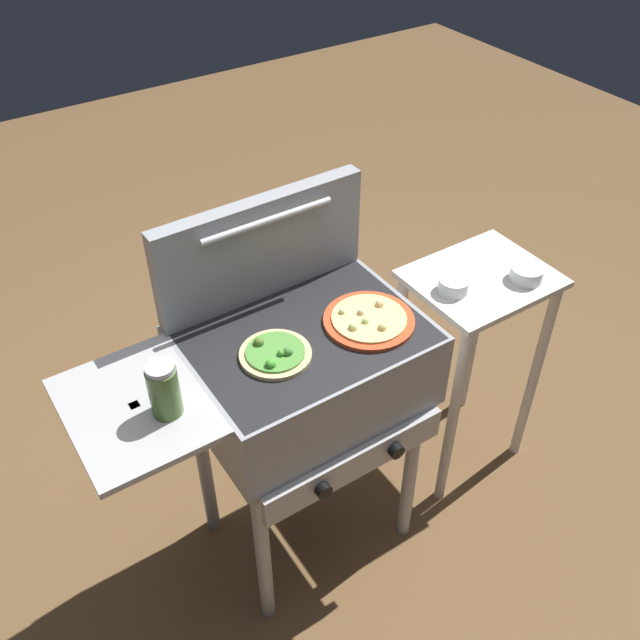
{
  "coord_description": "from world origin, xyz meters",
  "views": [
    {
      "loc": [
        -0.74,
        -1.2,
        2.13
      ],
      "look_at": [
        0.05,
        0.0,
        0.92
      ],
      "focal_mm": 39.37,
      "sensor_mm": 36.0,
      "label": 1
    }
  ],
  "objects_px": {
    "pizza_veggie": "(275,354)",
    "pizza_cheese": "(369,320)",
    "topping_bowl_near": "(526,274)",
    "sauce_jar": "(164,390)",
    "prep_table": "(471,334)",
    "grill": "(302,374)",
    "topping_bowl_far": "(453,286)"
  },
  "relations": [
    {
      "from": "pizza_veggie",
      "to": "pizza_cheese",
      "type": "distance_m",
      "value": 0.28
    },
    {
      "from": "grill",
      "to": "sauce_jar",
      "type": "bearing_deg",
      "value": -171.79
    },
    {
      "from": "prep_table",
      "to": "topping_bowl_near",
      "type": "relative_size",
      "value": 7.95
    },
    {
      "from": "topping_bowl_far",
      "to": "pizza_veggie",
      "type": "bearing_deg",
      "value": -177.2
    },
    {
      "from": "topping_bowl_far",
      "to": "pizza_cheese",
      "type": "bearing_deg",
      "value": -171.52
    },
    {
      "from": "pizza_cheese",
      "to": "sauce_jar",
      "type": "distance_m",
      "value": 0.59
    },
    {
      "from": "pizza_cheese",
      "to": "prep_table",
      "type": "bearing_deg",
      "value": 7.1
    },
    {
      "from": "sauce_jar",
      "to": "prep_table",
      "type": "relative_size",
      "value": 0.18
    },
    {
      "from": "pizza_veggie",
      "to": "topping_bowl_far",
      "type": "xyz_separation_m",
      "value": [
        0.64,
        0.03,
        -0.07
      ]
    },
    {
      "from": "pizza_cheese",
      "to": "prep_table",
      "type": "height_order",
      "value": "pizza_cheese"
    },
    {
      "from": "pizza_cheese",
      "to": "topping_bowl_near",
      "type": "bearing_deg",
      "value": -2.41
    },
    {
      "from": "pizza_veggie",
      "to": "topping_bowl_near",
      "type": "distance_m",
      "value": 0.88
    },
    {
      "from": "grill",
      "to": "sauce_jar",
      "type": "distance_m",
      "value": 0.46
    },
    {
      "from": "grill",
      "to": "prep_table",
      "type": "relative_size",
      "value": 1.17
    },
    {
      "from": "grill",
      "to": "prep_table",
      "type": "xyz_separation_m",
      "value": [
        0.67,
        0.0,
        -0.18
      ]
    },
    {
      "from": "pizza_cheese",
      "to": "grill",
      "type": "bearing_deg",
      "value": 162.64
    },
    {
      "from": "grill",
      "to": "pizza_cheese",
      "type": "xyz_separation_m",
      "value": [
        0.18,
        -0.06,
        0.15
      ]
    },
    {
      "from": "grill",
      "to": "pizza_cheese",
      "type": "height_order",
      "value": "pizza_cheese"
    },
    {
      "from": "sauce_jar",
      "to": "prep_table",
      "type": "bearing_deg",
      "value": 3.34
    },
    {
      "from": "sauce_jar",
      "to": "topping_bowl_near",
      "type": "distance_m",
      "value": 1.19
    },
    {
      "from": "sauce_jar",
      "to": "prep_table",
      "type": "distance_m",
      "value": 1.15
    },
    {
      "from": "prep_table",
      "to": "pizza_cheese",
      "type": "bearing_deg",
      "value": -172.9
    },
    {
      "from": "pizza_cheese",
      "to": "sauce_jar",
      "type": "relative_size",
      "value": 1.7
    },
    {
      "from": "grill",
      "to": "topping_bowl_far",
      "type": "height_order",
      "value": "grill"
    },
    {
      "from": "topping_bowl_far",
      "to": "grill",
      "type": "bearing_deg",
      "value": 179.7
    },
    {
      "from": "topping_bowl_near",
      "to": "sauce_jar",
      "type": "bearing_deg",
      "value": 178.87
    },
    {
      "from": "pizza_veggie",
      "to": "sauce_jar",
      "type": "xyz_separation_m",
      "value": [
        -0.31,
        -0.02,
        0.06
      ]
    },
    {
      "from": "grill",
      "to": "pizza_cheese",
      "type": "relative_size",
      "value": 3.85
    },
    {
      "from": "sauce_jar",
      "to": "topping_bowl_near",
      "type": "relative_size",
      "value": 1.43
    },
    {
      "from": "pizza_cheese",
      "to": "topping_bowl_near",
      "type": "relative_size",
      "value": 2.42
    },
    {
      "from": "pizza_veggie",
      "to": "pizza_cheese",
      "type": "relative_size",
      "value": 0.75
    },
    {
      "from": "sauce_jar",
      "to": "pizza_veggie",
      "type": "bearing_deg",
      "value": 4.53
    }
  ]
}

